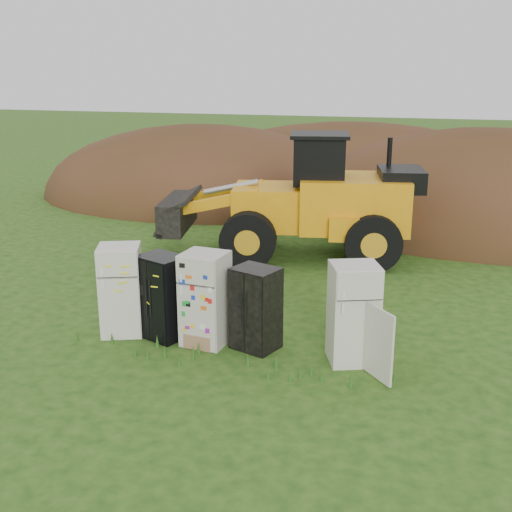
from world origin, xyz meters
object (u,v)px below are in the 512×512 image
(fridge_dark_mid, at_px, (256,308))
(fridge_open_door, at_px, (353,314))
(fridge_leftmost, at_px, (121,290))
(wheel_loader, at_px, (287,196))
(fridge_sticker, at_px, (205,299))
(fridge_black_side, at_px, (163,297))

(fridge_dark_mid, bearing_deg, fridge_open_door, 18.46)
(fridge_leftmost, bearing_deg, wheel_loader, 51.95)
(fridge_leftmost, relative_size, wheel_loader, 0.26)
(fridge_sticker, relative_size, fridge_dark_mid, 1.14)
(fridge_leftmost, distance_m, fridge_black_side, 0.90)
(fridge_leftmost, xyz_separation_m, fridge_open_door, (4.74, -0.00, 0.01))
(fridge_black_side, relative_size, wheel_loader, 0.23)
(fridge_dark_mid, height_order, fridge_open_door, fridge_open_door)
(fridge_open_door, bearing_deg, wheel_loader, 92.68)
(fridge_leftmost, bearing_deg, fridge_black_side, -17.13)
(fridge_open_door, distance_m, wheel_loader, 7.02)
(fridge_sticker, bearing_deg, fridge_leftmost, -174.24)
(fridge_leftmost, distance_m, fridge_sticker, 1.83)
(fridge_black_side, height_order, wheel_loader, wheel_loader)
(fridge_leftmost, height_order, fridge_dark_mid, fridge_leftmost)
(fridge_dark_mid, relative_size, wheel_loader, 0.22)
(fridge_black_side, xyz_separation_m, fridge_sticker, (0.94, -0.07, 0.08))
(fridge_leftmost, height_order, wheel_loader, wheel_loader)
(fridge_leftmost, distance_m, fridge_dark_mid, 2.85)
(fridge_black_side, distance_m, fridge_dark_mid, 1.95)
(fridge_dark_mid, bearing_deg, fridge_leftmost, -158.57)
(fridge_leftmost, distance_m, fridge_open_door, 4.74)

